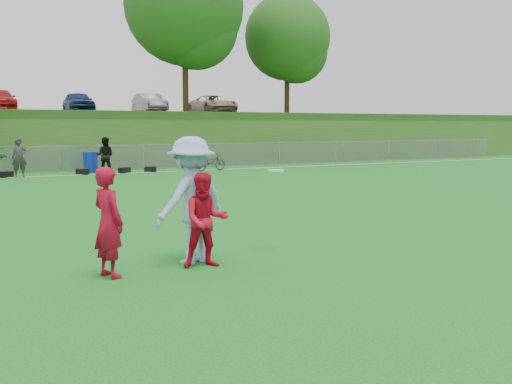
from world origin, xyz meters
TOP-DOWN VIEW (x-y plane):
  - ground at (0.00, 0.00)m, footprint 120.00×120.00m
  - sideline_far at (0.00, 18.00)m, footprint 60.00×0.10m
  - fence at (0.00, 20.00)m, footprint 58.00×0.06m
  - berm at (0.00, 31.00)m, footprint 120.00×18.00m
  - parking_lot at (0.00, 33.00)m, footprint 120.00×12.00m
  - tree_green_near at (8.16, 24.42)m, footprint 7.14×7.14m
  - tree_green_far at (16.16, 25.92)m, footprint 5.88×5.88m
  - car_row at (-1.17, 32.00)m, footprint 32.04×5.18m
  - gear_bags at (1.07, 18.10)m, footprint 7.01×0.57m
  - player_red_left at (-2.40, -0.27)m, footprint 0.57×0.69m
  - player_red_center at (-0.91, -0.37)m, footprint 0.83×0.71m
  - player_blue at (-1.00, 0.01)m, footprint 1.50×1.16m
  - frisbee at (0.60, 0.10)m, footprint 0.29×0.29m
  - recycling_bin at (1.13, 19.00)m, footprint 0.80×0.80m
  - bicycle at (6.68, 17.49)m, footprint 1.74×0.89m

SIDE VIEW (x-z plane):
  - ground at x=0.00m, z-range 0.00..0.00m
  - sideline_far at x=0.00m, z-range 0.00..0.01m
  - gear_bags at x=1.07m, z-range 0.00..0.26m
  - bicycle at x=6.68m, z-range 0.00..0.87m
  - recycling_bin at x=1.13m, z-range 0.00..0.99m
  - fence at x=0.00m, z-range 0.00..1.30m
  - player_red_center at x=-0.91m, z-range 0.00..1.50m
  - player_red_left at x=-2.40m, z-range 0.00..1.63m
  - player_blue at x=-1.00m, z-range 0.00..2.05m
  - frisbee at x=0.60m, z-range 1.43..1.45m
  - berm at x=0.00m, z-range 0.00..3.00m
  - parking_lot at x=0.00m, z-range 3.00..3.10m
  - car_row at x=-1.17m, z-range 3.10..4.54m
  - tree_green_far at x=16.16m, z-range 3.87..12.06m
  - tree_green_near at x=8.16m, z-range 4.06..14.00m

